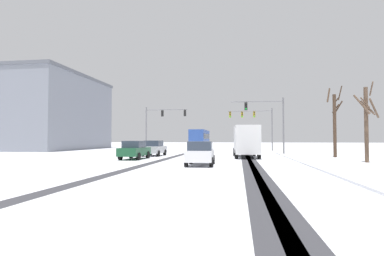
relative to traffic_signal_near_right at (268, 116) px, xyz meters
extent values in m
cube|color=#38383D|center=(-2.31, -14.65, -4.43)|extent=(0.75, 36.84, 0.01)
cube|color=#38383D|center=(-9.81, -14.65, -4.43)|extent=(0.77, 36.84, 0.01)
cube|color=#38383D|center=(-2.74, -14.65, -4.43)|extent=(0.84, 36.84, 0.01)
cube|color=white|center=(3.07, -16.33, -4.37)|extent=(4.00, 36.84, 0.12)
cylinder|color=slate|center=(1.67, 0.09, -1.18)|extent=(0.18, 0.18, 6.50)
cylinder|color=slate|center=(-1.33, -0.05, 1.67)|extent=(6.02, 0.41, 0.12)
cube|color=black|center=(-2.54, -0.11, 1.12)|extent=(0.33, 0.26, 0.90)
sphere|color=black|center=(-2.53, -0.27, 1.42)|extent=(0.20, 0.20, 0.20)
sphere|color=black|center=(-2.53, -0.27, 1.12)|extent=(0.20, 0.20, 0.20)
sphere|color=green|center=(-2.53, -0.27, 0.82)|extent=(0.20, 0.20, 0.20)
cylinder|color=slate|center=(1.67, 12.09, -1.18)|extent=(0.18, 0.18, 6.50)
cylinder|color=slate|center=(-1.67, 12.05, 1.67)|extent=(6.69, 0.20, 0.12)
cube|color=#B79319|center=(-1.00, 12.06, 1.12)|extent=(0.32, 0.24, 0.90)
sphere|color=black|center=(-1.00, 11.90, 1.42)|extent=(0.20, 0.20, 0.20)
sphere|color=black|center=(-1.00, 11.90, 1.12)|extent=(0.20, 0.20, 0.20)
sphere|color=green|center=(-1.00, 11.90, 0.82)|extent=(0.20, 0.20, 0.20)
cube|color=#B79319|center=(-2.84, 12.04, 1.12)|extent=(0.32, 0.24, 0.90)
sphere|color=black|center=(-2.84, 11.88, 1.42)|extent=(0.20, 0.20, 0.20)
sphere|color=black|center=(-2.84, 11.88, 1.12)|extent=(0.20, 0.20, 0.20)
sphere|color=green|center=(-2.84, 11.88, 0.82)|extent=(0.20, 0.20, 0.20)
cube|color=#B79319|center=(-4.68, 12.02, 1.12)|extent=(0.32, 0.24, 0.90)
sphere|color=black|center=(-4.68, 11.86, 1.42)|extent=(0.20, 0.20, 0.20)
sphere|color=black|center=(-4.68, 11.86, 1.12)|extent=(0.20, 0.20, 0.20)
sphere|color=green|center=(-4.68, 11.86, 0.82)|extent=(0.20, 0.20, 0.20)
cylinder|color=slate|center=(-16.97, 8.09, -1.18)|extent=(0.18, 0.18, 6.50)
cylinder|color=slate|center=(-13.89, 8.04, 1.67)|extent=(6.17, 0.23, 0.12)
cube|color=black|center=(-14.50, 8.05, 1.12)|extent=(0.32, 0.25, 0.90)
sphere|color=black|center=(-14.50, 8.21, 1.42)|extent=(0.20, 0.20, 0.20)
sphere|color=black|center=(-14.50, 8.21, 1.12)|extent=(0.20, 0.20, 0.20)
sphere|color=green|center=(-14.50, 8.21, 0.82)|extent=(0.20, 0.20, 0.20)
cube|color=black|center=(-11.11, 7.99, 1.12)|extent=(0.32, 0.25, 0.90)
sphere|color=black|center=(-11.11, 8.15, 1.42)|extent=(0.20, 0.20, 0.20)
sphere|color=black|center=(-11.11, 8.15, 1.12)|extent=(0.20, 0.20, 0.20)
sphere|color=green|center=(-11.11, 8.15, 0.82)|extent=(0.20, 0.20, 0.20)
cube|color=#B7BABF|center=(-12.22, -4.47, -3.76)|extent=(1.80, 4.14, 0.70)
cube|color=#2D3847|center=(-12.22, -4.62, -3.11)|extent=(1.61, 1.94, 0.60)
cylinder|color=black|center=(-13.00, -3.18, -4.11)|extent=(0.24, 0.65, 0.64)
cylinder|color=black|center=(-11.38, -3.22, -4.11)|extent=(0.24, 0.65, 0.64)
cylinder|color=black|center=(-13.06, -5.72, -4.11)|extent=(0.24, 0.65, 0.64)
cylinder|color=black|center=(-11.45, -5.76, -4.11)|extent=(0.24, 0.65, 0.64)
cube|color=#194C2D|center=(-12.52, -9.80, -3.76)|extent=(1.78, 4.13, 0.70)
cube|color=#2D3847|center=(-12.52, -9.95, -3.11)|extent=(1.60, 1.93, 0.60)
cylinder|color=black|center=(-13.30, -8.52, -4.11)|extent=(0.23, 0.64, 0.64)
cylinder|color=black|center=(-11.69, -8.55, -4.11)|extent=(0.23, 0.64, 0.64)
cylinder|color=black|center=(-13.35, -11.06, -4.11)|extent=(0.23, 0.64, 0.64)
cylinder|color=black|center=(-11.74, -11.09, -4.11)|extent=(0.23, 0.64, 0.64)
cube|color=silver|center=(-5.97, -15.20, -3.76)|extent=(1.86, 4.16, 0.70)
cube|color=#2D3847|center=(-5.97, -15.35, -3.11)|extent=(1.63, 1.96, 0.60)
cylinder|color=black|center=(-6.83, -13.96, -4.11)|extent=(0.24, 0.65, 0.64)
cylinder|color=black|center=(-5.22, -13.90, -4.11)|extent=(0.24, 0.65, 0.64)
cylinder|color=black|center=(-6.73, -16.50, -4.11)|extent=(0.24, 0.65, 0.64)
cylinder|color=black|center=(-5.12, -16.44, -4.11)|extent=(0.24, 0.65, 0.64)
cube|color=#284793|center=(-10.39, 19.67, -2.50)|extent=(2.54, 11.01, 2.90)
cube|color=#283342|center=(-10.39, 19.67, -2.15)|extent=(2.58, 10.13, 0.90)
cylinder|color=black|center=(-9.19, 15.83, -3.95)|extent=(0.30, 0.96, 0.96)
cylinder|color=black|center=(-11.57, 15.82, -3.95)|extent=(0.30, 0.96, 0.96)
cylinder|color=black|center=(-9.22, 22.98, -3.95)|extent=(0.30, 0.96, 0.96)
cylinder|color=black|center=(-11.59, 22.97, -3.95)|extent=(0.30, 0.96, 0.96)
cube|color=#B7BABF|center=(-2.83, -2.74, -2.96)|extent=(2.19, 2.29, 2.10)
cube|color=silver|center=(-2.67, -6.44, -2.71)|extent=(2.43, 5.29, 2.60)
cylinder|color=black|center=(-3.82, -3.23, -4.01)|extent=(0.32, 0.85, 0.84)
cylinder|color=black|center=(-1.80, -3.14, -4.01)|extent=(0.32, 0.85, 0.84)
cylinder|color=black|center=(-3.61, -7.91, -4.01)|extent=(0.32, 0.85, 0.84)
cylinder|color=black|center=(-1.59, -7.82, -4.01)|extent=(0.32, 0.85, 0.84)
cylinder|color=brown|center=(6.27, -10.80, -1.55)|extent=(0.29, 0.29, 5.77)
cylinder|color=brown|center=(6.21, -11.23, -0.22)|extent=(0.93, 0.24, 1.01)
cylinder|color=brown|center=(5.83, -11.18, -0.02)|extent=(0.95, 1.07, 1.60)
cylinder|color=brown|center=(6.67, -10.85, 1.21)|extent=(0.20, 0.88, 0.99)
cylinder|color=brown|center=(6.08, -11.35, -0.28)|extent=(1.19, 0.50, 1.23)
cylinder|color=brown|center=(6.67, -11.25, -0.33)|extent=(1.07, 0.97, 1.44)
cylinder|color=brown|center=(6.12, -11.05, 0.12)|extent=(0.62, 0.44, 0.87)
cylinder|color=#423023|center=(5.94, -4.15, -1.35)|extent=(0.32, 0.32, 6.17)
cylinder|color=#423023|center=(6.35, -3.87, 0.41)|extent=(0.73, 0.99, 1.38)
cylinder|color=#423023|center=(6.48, -4.16, 1.86)|extent=(0.12, 1.17, 1.30)
cylinder|color=#423023|center=(6.13, -3.90, 0.36)|extent=(0.66, 0.54, 0.90)
cylinder|color=#423023|center=(5.47, -3.91, 1.71)|extent=(0.67, 1.11, 1.53)
cylinder|color=#423023|center=(6.20, -3.95, 1.17)|extent=(0.54, 0.65, 0.74)
cube|color=gray|center=(-39.98, 12.35, 1.60)|extent=(22.42, 20.93, 12.06)
cube|color=slate|center=(-39.98, 12.35, 7.88)|extent=(22.72, 21.23, 0.50)
camera|label=1|loc=(-3.39, -36.01, -2.64)|focal=28.78mm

